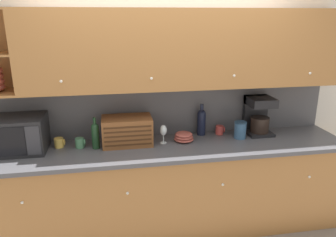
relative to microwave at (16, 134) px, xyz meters
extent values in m
plane|color=slate|center=(1.41, 0.22, -1.08)|extent=(24.00, 24.00, 0.00)
cube|color=silver|center=(1.41, 0.25, 0.22)|extent=(5.90, 0.06, 2.60)
cube|color=#A36B38|center=(1.41, -0.11, -0.64)|extent=(3.50, 0.66, 0.88)
cube|color=#4C4C51|center=(1.41, -0.13, -0.18)|extent=(3.52, 0.69, 0.04)
sphere|color=white|center=(0.10, -0.44, -0.45)|extent=(0.03, 0.03, 0.03)
sphere|color=white|center=(0.98, -0.44, -0.45)|extent=(0.03, 0.03, 0.03)
sphere|color=white|center=(1.85, -0.44, -0.45)|extent=(0.03, 0.03, 0.03)
sphere|color=white|center=(2.73, -0.44, -0.45)|extent=(0.03, 0.03, 0.03)
cube|color=#4C4C51|center=(1.41, 0.21, 0.11)|extent=(3.50, 0.01, 0.54)
cube|color=#A36B38|center=(1.62, 0.03, 0.74)|extent=(3.08, 0.37, 0.73)
sphere|color=white|center=(0.47, -0.16, 0.51)|extent=(0.03, 0.03, 0.03)
sphere|color=white|center=(1.24, -0.16, 0.51)|extent=(0.03, 0.03, 0.03)
sphere|color=white|center=(2.01, -0.16, 0.51)|extent=(0.03, 0.03, 0.03)
sphere|color=white|center=(2.78, -0.16, 0.51)|extent=(0.03, 0.03, 0.03)
cube|color=black|center=(0.00, 0.00, 0.00)|extent=(0.53, 0.39, 0.33)
cube|color=black|center=(-0.06, -0.19, 0.00)|extent=(0.37, 0.01, 0.26)
cube|color=#2D2D33|center=(0.19, -0.19, 0.00)|extent=(0.12, 0.01, 0.26)
cylinder|color=gold|center=(0.36, 0.03, -0.12)|extent=(0.09, 0.09, 0.09)
torus|color=gold|center=(0.41, 0.03, -0.12)|extent=(0.01, 0.06, 0.06)
cylinder|color=#4C845B|center=(0.56, -0.01, -0.12)|extent=(0.08, 0.08, 0.10)
torus|color=#4C845B|center=(0.61, -0.01, -0.11)|extent=(0.01, 0.07, 0.07)
cylinder|color=#19381E|center=(0.71, -0.05, -0.06)|extent=(0.07, 0.07, 0.21)
sphere|color=#19381E|center=(0.71, -0.05, 0.05)|extent=(0.07, 0.07, 0.07)
cylinder|color=#19381E|center=(0.71, -0.05, 0.10)|extent=(0.03, 0.03, 0.07)
cube|color=brown|center=(1.01, 0.01, -0.03)|extent=(0.48, 0.30, 0.27)
cube|color=#432713|center=(1.01, -0.14, -0.12)|extent=(0.44, 0.01, 0.02)
cube|color=#432713|center=(1.01, -0.14, -0.07)|extent=(0.44, 0.01, 0.02)
cube|color=#432713|center=(1.01, -0.14, -0.03)|extent=(0.44, 0.01, 0.02)
cube|color=#432713|center=(1.01, -0.14, 0.01)|extent=(0.44, 0.01, 0.02)
cube|color=#432713|center=(1.01, -0.14, 0.06)|extent=(0.44, 0.01, 0.02)
cylinder|color=silver|center=(1.36, -0.04, -0.16)|extent=(0.06, 0.06, 0.01)
cylinder|color=silver|center=(1.36, -0.04, -0.12)|extent=(0.01, 0.01, 0.07)
ellipsoid|color=silver|center=(1.36, -0.04, -0.03)|extent=(0.07, 0.07, 0.11)
ellipsoid|color=#9E473D|center=(1.57, -0.02, -0.14)|extent=(0.20, 0.20, 0.04)
ellipsoid|color=#9E473D|center=(1.57, -0.02, -0.12)|extent=(0.19, 0.19, 0.04)
ellipsoid|color=#9E473D|center=(1.57, -0.02, -0.09)|extent=(0.17, 0.17, 0.05)
cylinder|color=black|center=(1.80, 0.13, -0.05)|extent=(0.09, 0.09, 0.23)
sphere|color=black|center=(1.80, 0.13, 0.06)|extent=(0.09, 0.09, 0.09)
cylinder|color=black|center=(1.80, 0.13, 0.13)|extent=(0.03, 0.03, 0.08)
cylinder|color=#B73D38|center=(1.99, 0.11, -0.12)|extent=(0.08, 0.08, 0.09)
torus|color=#B73D38|center=(2.04, 0.11, -0.12)|extent=(0.01, 0.06, 0.06)
cylinder|color=#33567A|center=(2.16, -0.04, -0.08)|extent=(0.12, 0.12, 0.16)
cylinder|color=navy|center=(2.16, -0.04, 0.01)|extent=(0.13, 0.13, 0.01)
cube|color=black|center=(2.40, 0.05, -0.15)|extent=(0.26, 0.28, 0.03)
cylinder|color=black|center=(2.40, 0.03, -0.06)|extent=(0.19, 0.19, 0.16)
cube|color=black|center=(2.40, 0.16, 0.03)|extent=(0.26, 0.06, 0.40)
cube|color=black|center=(2.40, 0.05, 0.19)|extent=(0.26, 0.28, 0.09)
camera|label=1|loc=(0.88, -3.01, 1.04)|focal=35.00mm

